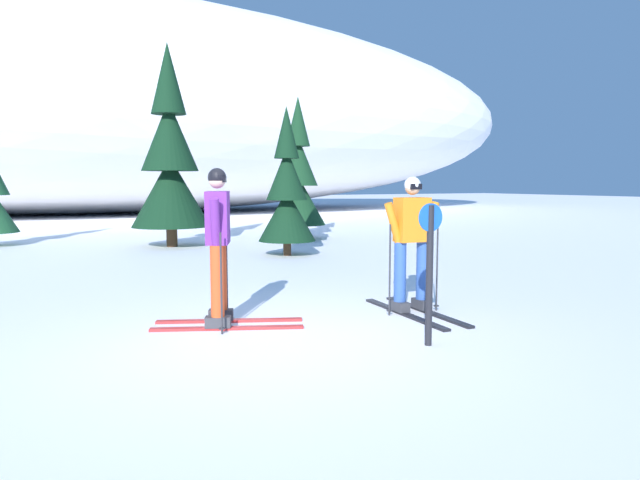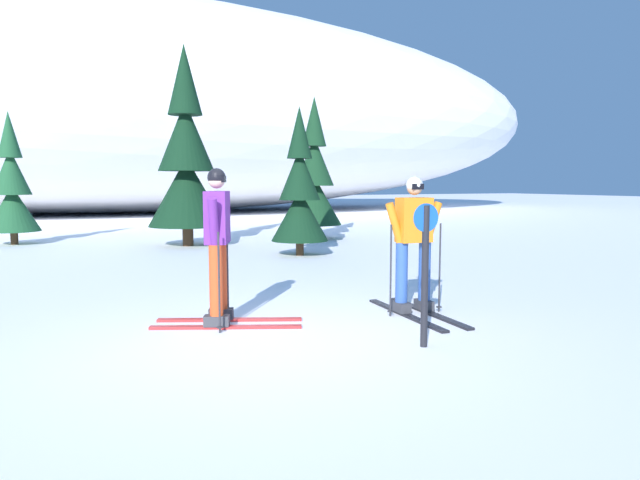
{
  "view_description": "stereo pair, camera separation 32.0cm",
  "coord_description": "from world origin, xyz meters",
  "px_view_note": "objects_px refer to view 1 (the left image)",
  "views": [
    {
      "loc": [
        -2.19,
        -5.32,
        1.63
      ],
      "look_at": [
        0.95,
        0.68,
        0.95
      ],
      "focal_mm": 32.24,
      "sensor_mm": 36.0,
      "label": 1
    },
    {
      "loc": [
        -1.91,
        -5.46,
        1.63
      ],
      "look_at": [
        0.95,
        0.68,
        0.95
      ],
      "focal_mm": 32.24,
      "sensor_mm": 36.0,
      "label": 2
    }
  ],
  "objects_px": {
    "skier_purple_jacket": "(219,243)",
    "pine_tree_far_right": "(298,180)",
    "pine_tree_center_left": "(170,163)",
    "skier_orange_jacket": "(412,243)",
    "pine_tree_center_right": "(287,194)",
    "trail_marker_post": "(430,265)"
  },
  "relations": [
    {
      "from": "pine_tree_center_right",
      "to": "trail_marker_post",
      "type": "relative_size",
      "value": 2.31
    },
    {
      "from": "skier_purple_jacket",
      "to": "pine_tree_center_right",
      "type": "relative_size",
      "value": 0.54
    },
    {
      "from": "skier_orange_jacket",
      "to": "skier_purple_jacket",
      "type": "distance_m",
      "value": 2.39
    },
    {
      "from": "pine_tree_center_right",
      "to": "pine_tree_far_right",
      "type": "height_order",
      "value": "pine_tree_far_right"
    },
    {
      "from": "pine_tree_center_right",
      "to": "trail_marker_post",
      "type": "xyz_separation_m",
      "value": [
        -1.68,
        -7.13,
        -0.57
      ]
    },
    {
      "from": "skier_orange_jacket",
      "to": "pine_tree_center_left",
      "type": "xyz_separation_m",
      "value": [
        -0.91,
        8.85,
        1.24
      ]
    },
    {
      "from": "trail_marker_post",
      "to": "skier_purple_jacket",
      "type": "bearing_deg",
      "value": 133.04
    },
    {
      "from": "pine_tree_center_left",
      "to": "skier_orange_jacket",
      "type": "bearing_deg",
      "value": -84.1
    },
    {
      "from": "skier_orange_jacket",
      "to": "pine_tree_far_right",
      "type": "height_order",
      "value": "pine_tree_far_right"
    },
    {
      "from": "skier_purple_jacket",
      "to": "pine_tree_far_right",
      "type": "bearing_deg",
      "value": 59.42
    },
    {
      "from": "skier_purple_jacket",
      "to": "skier_orange_jacket",
      "type": "bearing_deg",
      "value": -10.63
    },
    {
      "from": "pine_tree_center_left",
      "to": "pine_tree_far_right",
      "type": "height_order",
      "value": "pine_tree_center_left"
    },
    {
      "from": "skier_purple_jacket",
      "to": "trail_marker_post",
      "type": "bearing_deg",
      "value": -46.96
    },
    {
      "from": "pine_tree_far_right",
      "to": "trail_marker_post",
      "type": "relative_size",
      "value": 2.85
    },
    {
      "from": "skier_orange_jacket",
      "to": "skier_purple_jacket",
      "type": "xyz_separation_m",
      "value": [
        -2.35,
        0.44,
        0.06
      ]
    },
    {
      "from": "skier_purple_jacket",
      "to": "trail_marker_post",
      "type": "distance_m",
      "value": 2.36
    },
    {
      "from": "pine_tree_center_right",
      "to": "pine_tree_far_right",
      "type": "relative_size",
      "value": 0.81
    },
    {
      "from": "skier_orange_jacket",
      "to": "trail_marker_post",
      "type": "bearing_deg",
      "value": -120.04
    },
    {
      "from": "skier_purple_jacket",
      "to": "pine_tree_center_left",
      "type": "bearing_deg",
      "value": 80.29
    },
    {
      "from": "pine_tree_far_right",
      "to": "trail_marker_post",
      "type": "distance_m",
      "value": 11.1
    },
    {
      "from": "skier_orange_jacket",
      "to": "skier_purple_jacket",
      "type": "relative_size",
      "value": 1.02
    },
    {
      "from": "skier_purple_jacket",
      "to": "trail_marker_post",
      "type": "relative_size",
      "value": 1.25
    }
  ]
}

